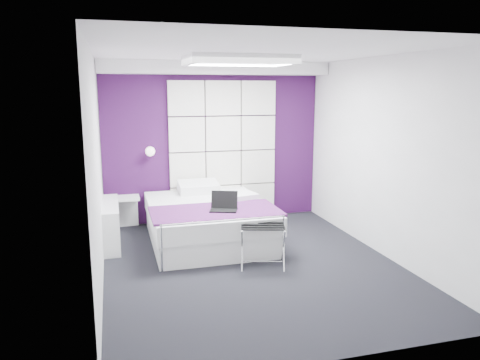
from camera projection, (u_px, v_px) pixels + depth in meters
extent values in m
plane|color=black|center=(252.00, 265.00, 5.89)|extent=(4.40, 4.40, 0.00)
plane|color=white|center=(253.00, 52.00, 5.39)|extent=(4.40, 4.40, 0.00)
plane|color=silver|center=(213.00, 143.00, 7.72)|extent=(3.60, 0.00, 3.60)
plane|color=silver|center=(97.00, 170.00, 5.17)|extent=(0.00, 4.40, 4.40)
plane|color=silver|center=(384.00, 157.00, 6.11)|extent=(0.00, 4.40, 4.40)
cube|color=#320D3A|center=(214.00, 143.00, 7.71)|extent=(3.58, 0.02, 2.58)
cube|color=white|center=(216.00, 68.00, 7.26)|extent=(3.58, 0.50, 0.20)
sphere|color=white|center=(150.00, 151.00, 7.33)|extent=(0.15, 0.15, 0.15)
cube|color=white|center=(111.00, 224.00, 6.62)|extent=(0.22, 1.20, 0.60)
cube|color=white|center=(208.00, 231.00, 6.81)|extent=(1.61, 2.02, 0.30)
cube|color=white|center=(208.00, 212.00, 6.76)|extent=(1.65, 2.06, 0.25)
cube|color=#41144C|center=(215.00, 211.00, 6.25)|extent=(1.71, 0.91, 0.03)
cube|color=white|center=(126.00, 198.00, 7.33)|extent=(0.41, 0.32, 0.05)
cube|color=black|center=(263.00, 226.00, 5.76)|extent=(0.53, 0.39, 0.01)
cube|color=black|center=(224.00, 210.00, 6.22)|extent=(0.36, 0.25, 0.02)
cube|color=black|center=(221.00, 199.00, 6.31)|extent=(0.36, 0.01, 0.24)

